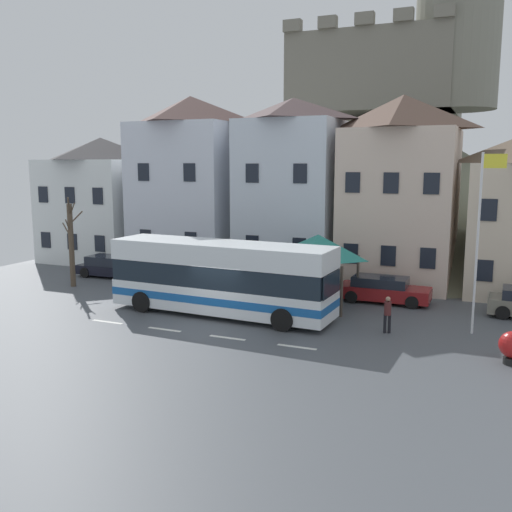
{
  "coord_description": "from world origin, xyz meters",
  "views": [
    {
      "loc": [
        11.33,
        -21.46,
        7.06
      ],
      "look_at": [
        0.15,
        4.79,
        2.38
      ],
      "focal_mm": 39.83,
      "sensor_mm": 36.0,
      "label": 1
    }
  ],
  "objects": [
    {
      "name": "ground_plane",
      "position": [
        0.0,
        -0.0,
        -0.03
      ],
      "size": [
        40.0,
        60.0,
        0.07
      ],
      "color": "#4C5056"
    },
    {
      "name": "townhouse_00",
      "position": [
        -15.31,
        12.43,
        4.43
      ],
      "size": [
        6.97,
        6.93,
        8.87
      ],
      "color": "white",
      "rests_on": "ground_plane"
    },
    {
      "name": "townhouse_01",
      "position": [
        -7.69,
        12.16,
        5.7
      ],
      "size": [
        6.62,
        6.38,
        11.4
      ],
      "color": "silver",
      "rests_on": "ground_plane"
    },
    {
      "name": "townhouse_02",
      "position": [
        -0.41,
        11.86,
        5.48
      ],
      "size": [
        5.86,
        5.79,
        10.95
      ],
      "color": "silver",
      "rests_on": "ground_plane"
    },
    {
      "name": "townhouse_03",
      "position": [
        6.1,
        12.14,
        5.43
      ],
      "size": [
        6.15,
        6.34,
        10.87
      ],
      "color": "beige",
      "rests_on": "ground_plane"
    },
    {
      "name": "hilltop_castle",
      "position": [
        1.5,
        28.8,
        6.54
      ],
      "size": [
        42.06,
        42.06,
        21.25
      ],
      "color": "#696A54",
      "rests_on": "ground_plane"
    },
    {
      "name": "transit_bus",
      "position": [
        -0.35,
        1.79,
        1.73
      ],
      "size": [
        10.9,
        3.11,
        3.42
      ],
      "rotation": [
        0.0,
        0.0,
        -0.04
      ],
      "color": "white",
      "rests_on": "ground_plane"
    },
    {
      "name": "bus_shelter",
      "position": [
        3.3,
        5.25,
        2.97
      ],
      "size": [
        3.6,
        3.6,
        3.59
      ],
      "color": "#473D33",
      "rests_on": "ground_plane"
    },
    {
      "name": "parked_car_01",
      "position": [
        -10.69,
        7.16,
        0.64
      ],
      "size": [
        4.51,
        1.99,
        1.31
      ],
      "rotation": [
        0.0,
        0.0,
        0.02
      ],
      "color": "black",
      "rests_on": "ground_plane"
    },
    {
      "name": "parked_car_02",
      "position": [
        6.21,
        7.24,
        0.65
      ],
      "size": [
        4.57,
        1.9,
        1.3
      ],
      "rotation": [
        0.0,
        0.0,
        -0.0
      ],
      "color": "maroon",
      "rests_on": "ground_plane"
    },
    {
      "name": "parked_car_03",
      "position": [
        -5.31,
        7.05,
        0.67
      ],
      "size": [
        4.21,
        2.26,
        1.37
      ],
      "rotation": [
        0.0,
        0.0,
        -0.1
      ],
      "color": "#2C5935",
      "rests_on": "ground_plane"
    },
    {
      "name": "pedestrian_00",
      "position": [
        3.34,
        3.71,
        0.91
      ],
      "size": [
        0.3,
        0.31,
        1.54
      ],
      "color": "#38332D",
      "rests_on": "ground_plane"
    },
    {
      "name": "pedestrian_01",
      "position": [
        7.38,
        1.87,
        0.91
      ],
      "size": [
        0.3,
        0.29,
        1.57
      ],
      "color": "black",
      "rests_on": "ground_plane"
    },
    {
      "name": "public_bench",
      "position": [
        0.88,
        7.75,
        0.47
      ],
      "size": [
        1.7,
        0.48,
        0.87
      ],
      "color": "brown",
      "rests_on": "ground_plane"
    },
    {
      "name": "flagpole",
      "position": [
        10.75,
        3.19,
        4.31
      ],
      "size": [
        0.95,
        0.1,
        7.49
      ],
      "color": "silver",
      "rests_on": "ground_plane"
    },
    {
      "name": "harbour_buoy",
      "position": [
        12.13,
        -0.18,
        0.67
      ],
      "size": [
        0.95,
        0.95,
        1.2
      ],
      "color": "black",
      "rests_on": "ground_plane"
    },
    {
      "name": "bare_tree_00",
      "position": [
        -11.02,
        3.99,
        2.52
      ],
      "size": [
        1.1,
        1.9,
        5.2
      ],
      "color": "brown",
      "rests_on": "ground_plane"
    }
  ]
}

